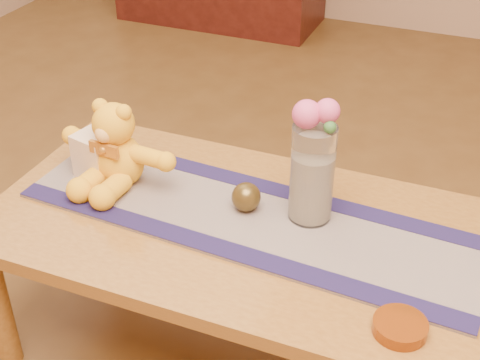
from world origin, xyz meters
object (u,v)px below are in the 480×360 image
at_px(glass_vase, 312,173).
at_px(amber_dish, 400,327).
at_px(bronze_ball, 246,197).
at_px(pillar_candle, 98,154).
at_px(teddy_bear, 117,144).

xyz_separation_m(glass_vase, amber_dish, (0.29, -0.31, -0.12)).
bearing_deg(glass_vase, amber_dish, -46.50).
bearing_deg(bronze_ball, pillar_candle, 179.54).
distance_m(teddy_bear, pillar_candle, 0.08).
bearing_deg(glass_vase, pillar_candle, -177.17).
height_order(glass_vase, amber_dish, glass_vase).
height_order(pillar_candle, bronze_ball, pillar_candle).
relative_size(glass_vase, amber_dish, 2.26).
height_order(bronze_ball, amber_dish, bronze_ball).
relative_size(bronze_ball, amber_dish, 0.66).
xyz_separation_m(pillar_candle, glass_vase, (0.61, 0.03, 0.07)).
bearing_deg(glass_vase, teddy_bear, -176.43).
height_order(teddy_bear, bronze_ball, teddy_bear).
bearing_deg(teddy_bear, glass_vase, 8.14).
bearing_deg(glass_vase, bronze_ball, -168.29).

